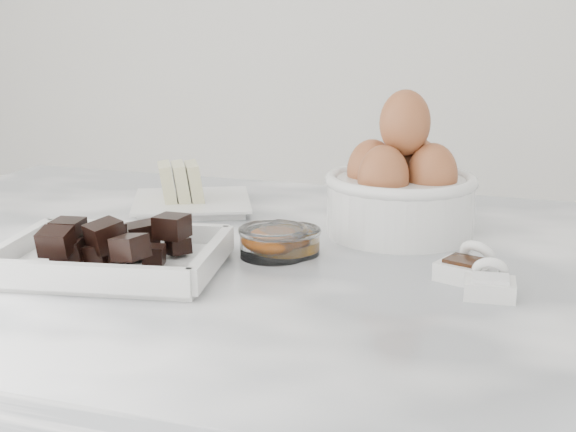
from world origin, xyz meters
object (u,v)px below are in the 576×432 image
Objects in this scene: honey_bowl at (290,240)px; chocolate_dish at (112,249)px; butter_plate at (190,194)px; egg_bowl at (401,188)px; salt_spoon at (490,283)px; zest_bowl at (273,241)px; vanilla_spoon at (469,266)px; sugar_ramekin at (362,213)px.

chocolate_dish is at bearing -143.11° from honey_bowl.
chocolate_dish is 1.19× the size of butter_plate.
salt_spoon is (0.13, -0.20, -0.05)m from egg_bowl.
egg_bowl is at bearing -7.55° from butter_plate.
salt_spoon is at bearing 7.27° from chocolate_dish.
chocolate_dish is at bearing -81.20° from butter_plate.
zest_bowl is 0.23m from vanilla_spoon.
sugar_ramekin is at bearing -11.34° from butter_plate.
butter_plate is at bearing 168.66° from sugar_ramekin.
zest_bowl is at bearing 177.27° from vanilla_spoon.
chocolate_dish is at bearing -144.44° from zest_bowl.
zest_bowl is at bearing -132.30° from honey_bowl.
zest_bowl is at bearing 167.46° from salt_spoon.
butter_plate is 2.68× the size of zest_bowl.
butter_plate reaches higher than chocolate_dish.
vanilla_spoon is at bearing 14.39° from chocolate_dish.
honey_bowl is 0.25m from salt_spoon.
honey_bowl is at bearing -116.94° from sugar_ramekin.
butter_plate is at bearing 136.32° from zest_bowl.
butter_plate reaches higher than sugar_ramekin.
vanilla_spoon is at bearing 119.78° from salt_spoon.
butter_plate is 3.01× the size of honey_bowl.
butter_plate is 0.27m from honey_bowl.
vanilla_spoon is at bearing -7.49° from honey_bowl.
sugar_ramekin is (0.22, 0.24, 0.00)m from chocolate_dish.
chocolate_dish is at bearing -172.73° from salt_spoon.
vanilla_spoon is (0.23, -0.01, -0.01)m from zest_bowl.
chocolate_dish is 3.19× the size of zest_bowl.
butter_plate reaches higher than salt_spoon.
butter_plate is 1.14× the size of egg_bowl.
egg_bowl is 0.19m from vanilla_spoon.
sugar_ramekin is 0.15m from zest_bowl.
sugar_ramekin is at bearing 46.94° from chocolate_dish.
vanilla_spoon reaches higher than salt_spoon.
honey_bowl is at bearing 47.70° from zest_bowl.
salt_spoon is (0.25, -0.06, -0.01)m from zest_bowl.
egg_bowl reaches higher than butter_plate.
vanilla_spoon reaches higher than honey_bowl.
salt_spoon is (0.40, 0.05, -0.01)m from chocolate_dish.
vanilla_spoon is at bearing -25.11° from butter_plate.
egg_bowl is (0.05, 0.01, 0.03)m from sugar_ramekin.
butter_plate is at bearing 172.45° from egg_bowl.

